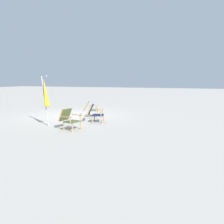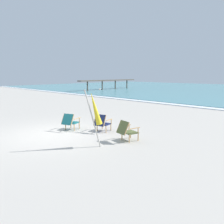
{
  "view_description": "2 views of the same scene",
  "coord_description": "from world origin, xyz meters",
  "px_view_note": "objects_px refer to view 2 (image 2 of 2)",
  "views": [
    {
      "loc": [
        10.05,
        5.89,
        1.9
      ],
      "look_at": [
        1.71,
        2.79,
        0.57
      ],
      "focal_mm": 35.0,
      "sensor_mm": 36.0,
      "label": 1
    },
    {
      "loc": [
        8.15,
        -4.7,
        2.53
      ],
      "look_at": [
        1.24,
        2.41,
        0.81
      ],
      "focal_mm": 35.0,
      "sensor_mm": 36.0,
      "label": 2
    }
  ],
  "objects_px": {
    "beach_chair_back_right": "(127,130)",
    "umbrella_furled_yellow": "(95,109)",
    "beach_chair_far_center": "(70,121)",
    "beach_chair_front_left": "(102,122)"
  },
  "relations": [
    {
      "from": "beach_chair_back_right",
      "to": "umbrella_furled_yellow",
      "type": "xyz_separation_m",
      "value": [
        -0.34,
        -1.3,
        0.92
      ]
    },
    {
      "from": "beach_chair_far_center",
      "to": "beach_chair_front_left",
      "type": "relative_size",
      "value": 1.08
    },
    {
      "from": "beach_chair_back_right",
      "to": "beach_chair_far_center",
      "type": "distance_m",
      "value": 2.97
    },
    {
      "from": "beach_chair_back_right",
      "to": "umbrella_furled_yellow",
      "type": "bearing_deg",
      "value": -104.82
    },
    {
      "from": "beach_chair_far_center",
      "to": "beach_chair_front_left",
      "type": "height_order",
      "value": "beach_chair_front_left"
    },
    {
      "from": "beach_chair_far_center",
      "to": "umbrella_furled_yellow",
      "type": "distance_m",
      "value": 2.84
    },
    {
      "from": "beach_chair_far_center",
      "to": "beach_chair_back_right",
      "type": "bearing_deg",
      "value": 10.49
    },
    {
      "from": "beach_chair_far_center",
      "to": "beach_chair_front_left",
      "type": "distance_m",
      "value": 1.49
    },
    {
      "from": "beach_chair_front_left",
      "to": "beach_chair_far_center",
      "type": "bearing_deg",
      "value": -146.07
    },
    {
      "from": "beach_chair_front_left",
      "to": "umbrella_furled_yellow",
      "type": "distance_m",
      "value": 2.27
    }
  ]
}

